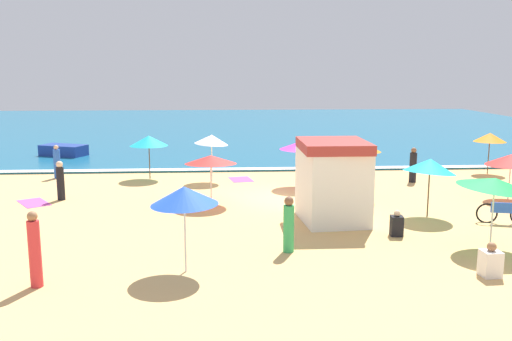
{
  "coord_description": "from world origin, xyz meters",
  "views": [
    {
      "loc": [
        -1.94,
        -22.22,
        5.18
      ],
      "look_at": [
        -0.46,
        1.92,
        0.8
      ],
      "focal_mm": 39.0,
      "sensor_mm": 36.0,
      "label": 1
    }
  ],
  "objects_px": {
    "beach_umbrella_7": "(149,141)",
    "parked_bicycle": "(504,213)",
    "lifeguard_cabana": "(333,181)",
    "beachgoer_3": "(35,250)",
    "beachgoer_2": "(413,166)",
    "beachgoer_4": "(60,181)",
    "beach_umbrella_2": "(302,145)",
    "beach_umbrella_6": "(511,159)",
    "beach_umbrella_8": "(212,139)",
    "beach_umbrella_5": "(430,166)",
    "beachgoer_9": "(289,225)",
    "beach_umbrella_0": "(495,183)",
    "small_boat_0": "(64,150)",
    "beach_umbrella_3": "(490,137)",
    "beachgoer_1": "(397,225)",
    "beach_umbrella_1": "(211,160)",
    "beachgoer_6": "(490,262)",
    "beach_umbrella_4": "(184,196)",
    "beachgoer_7": "(57,163)",
    "beach_umbrella_9": "(362,147)"
  },
  "relations": [
    {
      "from": "beach_umbrella_7",
      "to": "parked_bicycle",
      "type": "height_order",
      "value": "beach_umbrella_7"
    },
    {
      "from": "lifeguard_cabana",
      "to": "beachgoer_3",
      "type": "xyz_separation_m",
      "value": [
        -8.31,
        -5.47,
        -0.52
      ]
    },
    {
      "from": "beachgoer_2",
      "to": "beachgoer_4",
      "type": "distance_m",
      "value": 15.64
    },
    {
      "from": "beach_umbrella_2",
      "to": "parked_bicycle",
      "type": "relative_size",
      "value": 1.58
    },
    {
      "from": "beach_umbrella_6",
      "to": "parked_bicycle",
      "type": "xyz_separation_m",
      "value": [
        -1.99,
        -3.5,
        -1.27
      ]
    },
    {
      "from": "beach_umbrella_8",
      "to": "parked_bicycle",
      "type": "height_order",
      "value": "beach_umbrella_8"
    },
    {
      "from": "beach_umbrella_5",
      "to": "beachgoer_9",
      "type": "height_order",
      "value": "beach_umbrella_5"
    },
    {
      "from": "beach_umbrella_0",
      "to": "small_boat_0",
      "type": "height_order",
      "value": "beach_umbrella_0"
    },
    {
      "from": "beachgoer_3",
      "to": "beachgoer_9",
      "type": "relative_size",
      "value": 1.15
    },
    {
      "from": "beach_umbrella_3",
      "to": "beachgoer_1",
      "type": "distance_m",
      "value": 13.15
    },
    {
      "from": "beach_umbrella_0",
      "to": "beachgoer_1",
      "type": "xyz_separation_m",
      "value": [
        -2.37,
        1.4,
        -1.6
      ]
    },
    {
      "from": "beach_umbrella_0",
      "to": "beachgoer_9",
      "type": "xyz_separation_m",
      "value": [
        -5.98,
        0.04,
        -1.16
      ]
    },
    {
      "from": "beach_umbrella_7",
      "to": "lifeguard_cabana",
      "type": "bearing_deg",
      "value": -48.0
    },
    {
      "from": "beach_umbrella_5",
      "to": "beachgoer_2",
      "type": "distance_m",
      "value": 6.44
    },
    {
      "from": "lifeguard_cabana",
      "to": "beach_umbrella_3",
      "type": "bearing_deg",
      "value": 41.2
    },
    {
      "from": "beachgoer_4",
      "to": "beachgoer_9",
      "type": "distance_m",
      "value": 10.96
    },
    {
      "from": "beach_umbrella_5",
      "to": "beachgoer_4",
      "type": "xyz_separation_m",
      "value": [
        -13.84,
        3.47,
        -1.08
      ]
    },
    {
      "from": "beachgoer_2",
      "to": "beach_umbrella_1",
      "type": "bearing_deg",
      "value": -158.32
    },
    {
      "from": "beachgoer_1",
      "to": "beach_umbrella_0",
      "type": "bearing_deg",
      "value": -30.58
    },
    {
      "from": "beach_umbrella_2",
      "to": "beachgoer_6",
      "type": "distance_m",
      "value": 11.84
    },
    {
      "from": "beach_umbrella_4",
      "to": "beach_umbrella_0",
      "type": "bearing_deg",
      "value": 8.93
    },
    {
      "from": "beach_umbrella_1",
      "to": "beach_umbrella_5",
      "type": "bearing_deg",
      "value": -17.39
    },
    {
      "from": "lifeguard_cabana",
      "to": "beachgoer_7",
      "type": "relative_size",
      "value": 1.74
    },
    {
      "from": "beachgoer_1",
      "to": "beachgoer_2",
      "type": "bearing_deg",
      "value": 67.88
    },
    {
      "from": "beach_umbrella_0",
      "to": "beach_umbrella_7",
      "type": "xyz_separation_m",
      "value": [
        -11.37,
        11.37,
        -0.11
      ]
    },
    {
      "from": "beach_umbrella_9",
      "to": "small_boat_0",
      "type": "relative_size",
      "value": 0.77
    },
    {
      "from": "beach_umbrella_5",
      "to": "beach_umbrella_9",
      "type": "relative_size",
      "value": 1.13
    },
    {
      "from": "beach_umbrella_9",
      "to": "beachgoer_9",
      "type": "distance_m",
      "value": 7.85
    },
    {
      "from": "lifeguard_cabana",
      "to": "beach_umbrella_0",
      "type": "xyz_separation_m",
      "value": [
        4.08,
        -3.27,
        0.53
      ]
    },
    {
      "from": "beach_umbrella_1",
      "to": "beach_umbrella_9",
      "type": "relative_size",
      "value": 0.91
    },
    {
      "from": "beach_umbrella_8",
      "to": "beachgoer_2",
      "type": "relative_size",
      "value": 1.39
    },
    {
      "from": "beachgoer_3",
      "to": "small_boat_0",
      "type": "relative_size",
      "value": 0.63
    },
    {
      "from": "beachgoer_7",
      "to": "beachgoer_6",
      "type": "bearing_deg",
      "value": -43.5
    },
    {
      "from": "beach_umbrella_0",
      "to": "beachgoer_1",
      "type": "bearing_deg",
      "value": 149.42
    },
    {
      "from": "beach_umbrella_2",
      "to": "beachgoer_3",
      "type": "height_order",
      "value": "beach_umbrella_2"
    },
    {
      "from": "small_boat_0",
      "to": "beach_umbrella_7",
      "type": "bearing_deg",
      "value": -49.73
    },
    {
      "from": "beach_umbrella_6",
      "to": "beachgoer_3",
      "type": "relative_size",
      "value": 1.22
    },
    {
      "from": "beach_umbrella_6",
      "to": "beachgoer_2",
      "type": "height_order",
      "value": "beach_umbrella_6"
    },
    {
      "from": "beachgoer_1",
      "to": "beachgoer_2",
      "type": "xyz_separation_m",
      "value": [
        3.4,
        8.36,
        0.42
      ]
    },
    {
      "from": "beach_umbrella_4",
      "to": "beachgoer_3",
      "type": "height_order",
      "value": "beach_umbrella_4"
    },
    {
      "from": "beach_umbrella_9",
      "to": "beachgoer_3",
      "type": "distance_m",
      "value": 13.66
    },
    {
      "from": "beachgoer_3",
      "to": "beachgoer_4",
      "type": "distance_m",
      "value": 9.5
    },
    {
      "from": "beach_umbrella_4",
      "to": "small_boat_0",
      "type": "relative_size",
      "value": 0.77
    },
    {
      "from": "beach_umbrella_8",
      "to": "beach_umbrella_5",
      "type": "bearing_deg",
      "value": -41.64
    },
    {
      "from": "beach_umbrella_2",
      "to": "beachgoer_1",
      "type": "xyz_separation_m",
      "value": [
        1.94,
        -7.69,
        -1.53
      ]
    },
    {
      "from": "beach_umbrella_4",
      "to": "parked_bicycle",
      "type": "height_order",
      "value": "beach_umbrella_4"
    },
    {
      "from": "parked_bicycle",
      "to": "beach_umbrella_4",
      "type": "bearing_deg",
      "value": -159.46
    },
    {
      "from": "beach_umbrella_0",
      "to": "beach_umbrella_6",
      "type": "height_order",
      "value": "beach_umbrella_0"
    },
    {
      "from": "beach_umbrella_4",
      "to": "beachgoer_4",
      "type": "relative_size",
      "value": 1.44
    },
    {
      "from": "beach_umbrella_1",
      "to": "beach_umbrella_7",
      "type": "height_order",
      "value": "beach_umbrella_7"
    }
  ]
}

